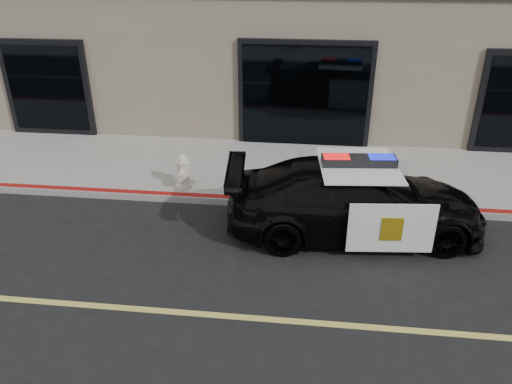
# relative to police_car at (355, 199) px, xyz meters

# --- Properties ---
(ground) EXTENTS (120.00, 120.00, 0.00)m
(ground) POSITION_rel_police_car_xyz_m (-0.10, -2.69, -0.70)
(ground) COLOR black
(ground) RESTS_ON ground
(sidewalk_n) EXTENTS (60.00, 3.50, 0.15)m
(sidewalk_n) POSITION_rel_police_car_xyz_m (-0.10, 2.56, -0.63)
(sidewalk_n) COLOR gray
(sidewalk_n) RESTS_ON ground
(police_car) EXTENTS (2.86, 5.17, 1.57)m
(police_car) POSITION_rel_police_car_xyz_m (0.00, 0.00, 0.00)
(police_car) COLOR black
(police_car) RESTS_ON ground
(fire_hydrant) EXTENTS (0.36, 0.50, 0.79)m
(fire_hydrant) POSITION_rel_police_car_xyz_m (-3.63, 1.26, -0.19)
(fire_hydrant) COLOR silver
(fire_hydrant) RESTS_ON sidewalk_n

